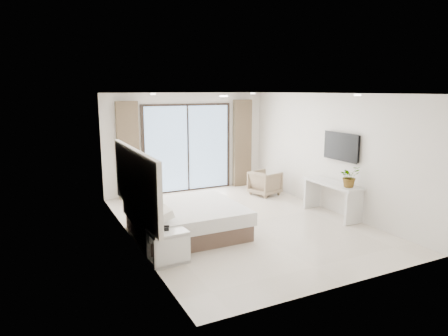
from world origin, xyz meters
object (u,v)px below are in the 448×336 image
(console_desk, at_px, (332,191))
(armchair, at_px, (265,182))
(nightstand, at_px, (168,246))
(bed, at_px, (186,219))

(console_desk, relative_size, armchair, 2.13)
(nightstand, relative_size, console_desk, 0.41)
(armchair, bearing_deg, console_desk, 174.52)
(bed, bearing_deg, nightstand, -123.93)
(bed, height_order, console_desk, console_desk)
(bed, relative_size, console_desk, 1.34)
(bed, distance_m, console_desk, 3.36)
(nightstand, xyz_separation_m, armchair, (3.71, 2.95, 0.08))
(nightstand, distance_m, armchair, 4.74)
(bed, height_order, nightstand, bed)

